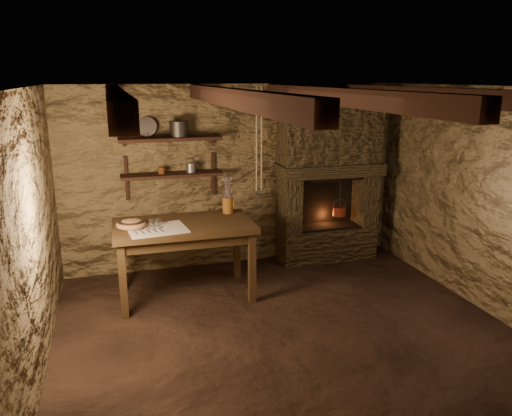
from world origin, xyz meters
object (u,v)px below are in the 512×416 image
object	(u,v)px
stoneware_jug	(228,198)
red_pot	(339,211)
work_table	(185,257)
wooden_bowl	(131,225)
iron_stockpot	(179,130)

from	to	relation	value
stoneware_jug	red_pot	size ratio (longest dim) A/B	0.82
work_table	wooden_bowl	world-z (taller)	wooden_bowl
iron_stockpot	wooden_bowl	bearing A→B (deg)	-129.74
stoneware_jug	iron_stockpot	world-z (taller)	iron_stockpot
wooden_bowl	iron_stockpot	xyz separation A→B (m)	(0.67, 0.80, 0.93)
work_table	wooden_bowl	size ratio (longest dim) A/B	4.77
work_table	stoneware_jug	distance (m)	0.88
work_table	iron_stockpot	size ratio (longest dim) A/B	6.91
wooden_bowl	iron_stockpot	distance (m)	1.40
work_table	stoneware_jug	size ratio (longest dim) A/B	3.55
stoneware_jug	iron_stockpot	size ratio (longest dim) A/B	1.94
iron_stockpot	red_pot	world-z (taller)	iron_stockpot
red_pot	iron_stockpot	bearing A→B (deg)	176.81
stoneware_jug	wooden_bowl	world-z (taller)	stoneware_jug
work_table	red_pot	size ratio (longest dim) A/B	2.91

